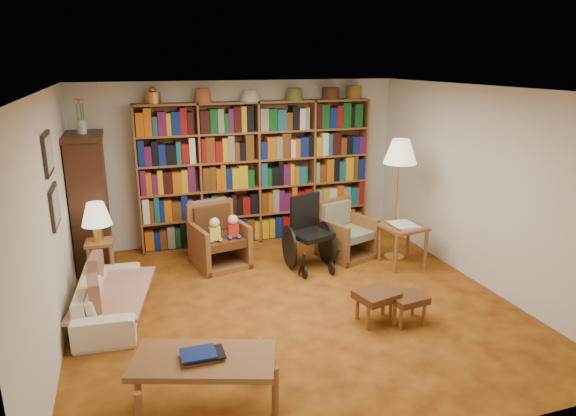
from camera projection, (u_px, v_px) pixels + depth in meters
name	position (u px, v px, depth m)	size (l,w,h in m)	color
floor	(293.00, 304.00, 6.09)	(5.00, 5.00, 0.00)	#A56119
ceiling	(293.00, 89.00, 5.40)	(5.00, 5.00, 0.00)	silver
wall_back	(242.00, 162.00, 8.03)	(5.00, 5.00, 0.00)	silver
wall_front	(410.00, 298.00, 3.46)	(5.00, 5.00, 0.00)	silver
wall_left	(50.00, 224.00, 5.01)	(5.00, 5.00, 0.00)	silver
wall_right	(480.00, 187.00, 6.49)	(5.00, 5.00, 0.00)	silver
bookshelf	(258.00, 169.00, 7.95)	(3.60, 0.30, 2.42)	brown
curio_cabinet	(90.00, 200.00, 6.99)	(0.50, 0.95, 2.40)	#3E1C11
framed_pictures	(51.00, 180.00, 5.18)	(0.03, 0.52, 0.97)	black
sofa	(110.00, 297.00, 5.76)	(0.62, 1.58, 0.46)	beige
sofa_throw	(114.00, 291.00, 5.76)	(0.74, 1.38, 0.04)	beige
cushion_left	(96.00, 269.00, 5.98)	(0.12, 0.37, 0.37)	maroon
cushion_right	(94.00, 294.00, 5.34)	(0.11, 0.36, 0.36)	maroon
side_table_lamp	(101.00, 255.00, 6.51)	(0.35, 0.35, 0.60)	brown
table_lamp	(96.00, 215.00, 6.37)	(0.37, 0.37, 0.50)	gold
armchair_leather	(218.00, 239.00, 7.24)	(0.84, 0.86, 0.88)	brown
armchair_sage	(344.00, 235.00, 7.57)	(0.88, 0.88, 0.82)	brown
wheelchair	(308.00, 235.00, 7.12)	(0.62, 0.80, 1.01)	black
floor_lamp	(400.00, 156.00, 7.10)	(0.46, 0.46, 1.75)	gold
side_table_papers	(403.00, 232.00, 7.13)	(0.61, 0.61, 0.61)	brown
footstool_a	(376.00, 297.00, 5.61)	(0.50, 0.46, 0.36)	#4F2F15
footstool_b	(408.00, 300.00, 5.61)	(0.42, 0.37, 0.32)	#4F2F15
coffee_table	(204.00, 363.00, 4.16)	(1.27, 0.91, 0.54)	brown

